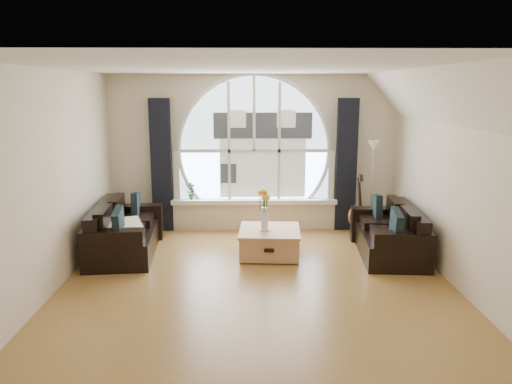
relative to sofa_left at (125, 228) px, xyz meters
name	(u,v)px	position (x,y,z in m)	size (l,w,h in m)	color
ground	(257,289)	(1.96, -1.37, -0.40)	(5.00, 5.50, 0.01)	brown
ceiling	(257,67)	(1.96, -1.37, 2.30)	(5.00, 5.50, 0.01)	silver
wall_back	(254,153)	(1.96, 1.38, 0.95)	(5.00, 0.01, 2.70)	beige
wall_front	(266,264)	(1.96, -4.12, 0.95)	(5.00, 0.01, 2.70)	beige
wall_left	(47,184)	(-0.54, -1.37, 0.95)	(0.01, 5.50, 2.70)	beige
wall_right	(464,182)	(4.46, -1.37, 0.95)	(0.01, 5.50, 2.70)	beige
attic_slope	(446,98)	(4.16, -1.37, 1.95)	(0.92, 5.50, 0.72)	silver
arched_window	(254,138)	(1.96, 1.35, 1.23)	(2.60, 0.06, 2.15)	silver
window_sill	(254,201)	(1.96, 1.28, 0.11)	(2.90, 0.22, 0.08)	white
window_frame	(254,138)	(1.96, 1.32, 1.23)	(2.76, 0.08, 2.15)	white
neighbor_house	(263,145)	(2.11, 1.34, 1.10)	(1.70, 0.02, 1.50)	silver
curtain_left	(162,166)	(0.36, 1.26, 0.75)	(0.35, 0.12, 2.30)	black
curtain_right	(346,165)	(3.56, 1.26, 0.75)	(0.35, 0.12, 2.30)	black
sofa_left	(125,228)	(0.00, 0.00, 0.00)	(0.85, 1.70, 0.76)	black
sofa_right	(389,229)	(3.94, -0.13, 0.00)	(0.81, 1.62, 0.72)	black
coffee_chest	(270,241)	(2.17, -0.09, -0.18)	(0.90, 0.90, 0.44)	#A87046
throw_blanket	(122,227)	(0.02, -0.25, 0.10)	(0.55, 0.55, 0.10)	silver
vase_flowers	(265,205)	(2.09, -0.15, 0.39)	(0.24, 0.24, 0.70)	white
floor_lamp	(372,187)	(3.97, 1.06, 0.40)	(0.24, 0.24, 1.60)	#B2B2B2
guitar	(358,204)	(3.73, 0.97, 0.13)	(0.36, 0.24, 1.06)	#935728
potted_plant	(191,191)	(0.85, 1.28, 0.30)	(0.16, 0.11, 0.30)	#1E6023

